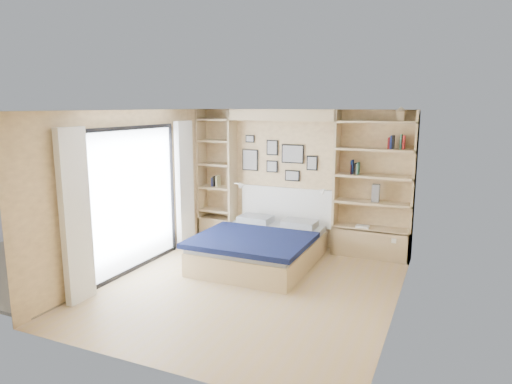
% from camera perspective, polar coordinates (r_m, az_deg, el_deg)
% --- Properties ---
extents(ground, '(4.50, 4.50, 0.00)m').
position_cam_1_polar(ground, '(6.67, -0.80, -11.82)').
color(ground, tan).
rests_on(ground, ground).
extents(room_shell, '(4.50, 4.50, 4.50)m').
position_cam_1_polar(room_shell, '(7.85, 1.22, -0.15)').
color(room_shell, '#E9C68A').
rests_on(room_shell, ground).
extents(bed, '(1.79, 2.33, 1.07)m').
position_cam_1_polar(bed, '(7.56, 0.61, -6.80)').
color(bed, tan).
rests_on(bed, ground).
extents(photo_gallery, '(1.48, 0.02, 0.82)m').
position_cam_1_polar(photo_gallery, '(8.44, 2.65, 4.22)').
color(photo_gallery, black).
rests_on(photo_gallery, ground).
extents(reading_lamps, '(1.92, 0.12, 0.15)m').
position_cam_1_polar(reading_lamps, '(8.26, 3.05, 0.54)').
color(reading_lamps, silver).
rests_on(reading_lamps, ground).
extents(shelf_decor, '(3.54, 0.23, 2.03)m').
position_cam_1_polar(shelf_decor, '(7.86, 12.90, 4.06)').
color(shelf_decor, '#A51E1E').
rests_on(shelf_decor, ground).
extents(deck, '(3.20, 4.00, 0.05)m').
position_cam_1_polar(deck, '(8.72, -23.06, -7.24)').
color(deck, '#6E6451').
rests_on(deck, ground).
extents(deck_chair, '(0.60, 0.79, 0.71)m').
position_cam_1_polar(deck_chair, '(8.86, -22.44, -4.63)').
color(deck_chair, tan).
rests_on(deck_chair, ground).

